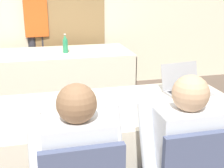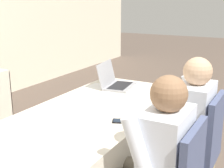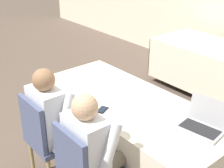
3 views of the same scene
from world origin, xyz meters
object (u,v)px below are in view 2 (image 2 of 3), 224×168
Objects in this scene: cell_phone at (121,121)px; person_white_shirt at (183,124)px; person_checkered_shirt at (152,160)px; laptop at (116,82)px; chair_near_right at (196,147)px.

person_white_shirt is (0.33, -0.34, -0.08)m from cell_phone.
person_checkered_shirt is 0.60m from person_white_shirt.
laptop is 2.83× the size of cell_phone.
laptop reaches higher than chair_near_right.
person_checkered_shirt and person_white_shirt have the same top height.
laptop reaches higher than cell_phone.
person_white_shirt is at bearing -68.80° from cell_phone.
person_checkered_shirt reaches higher than cell_phone.
chair_near_right is at bearing 170.27° from person_checkered_shirt.
laptop is at bearing -142.64° from person_checkered_shirt.
cell_phone is 0.60m from chair_near_right.
person_checkered_shirt is (-0.27, -0.34, -0.08)m from cell_phone.
chair_near_right is 0.78× the size of person_white_shirt.
cell_phone is (-0.76, -0.45, -0.04)m from laptop.
person_white_shirt reaches higher than laptop.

